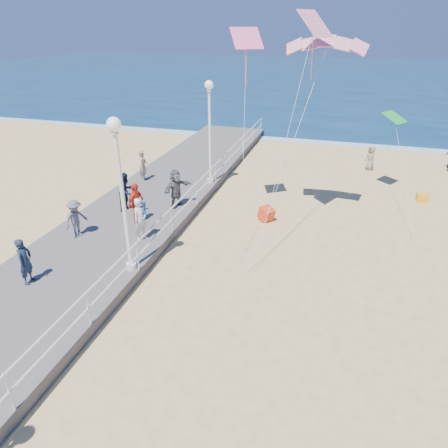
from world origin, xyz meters
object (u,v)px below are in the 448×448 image
(toddler_held, at_px, (145,210))
(spectator_6, at_px, (143,165))
(spectator_3, at_px, (136,203))
(lamp_post_mid, at_px, (121,182))
(spectator_0, at_px, (25,261))
(lamp_post_far, at_px, (210,122))
(woman_holding_toddler, at_px, (141,219))
(beach_walker_c, at_px, (371,158))
(spectator_5, at_px, (176,188))
(beach_chair_left, at_px, (422,198))
(spectator_2, at_px, (76,218))
(box_kite, at_px, (266,215))
(spectator_7, at_px, (126,191))

(toddler_held, bearing_deg, spectator_6, 47.96)
(spectator_3, relative_size, spectator_6, 1.06)
(lamp_post_mid, distance_m, spectator_0, 4.14)
(lamp_post_far, bearing_deg, woman_holding_toddler, -94.90)
(spectator_0, height_order, beach_walker_c, spectator_0)
(spectator_5, bearing_deg, woman_holding_toddler, -157.40)
(spectator_5, distance_m, beach_chair_left, 12.56)
(spectator_2, distance_m, spectator_3, 2.52)
(woman_holding_toddler, height_order, box_kite, woman_holding_toddler)
(toddler_held, height_order, spectator_3, spectator_3)
(woman_holding_toddler, xyz_separation_m, spectator_0, (-2.26, -3.78, -0.07))
(spectator_0, bearing_deg, beach_chair_left, -57.72)
(spectator_2, relative_size, beach_chair_left, 2.87)
(lamp_post_far, relative_size, spectator_3, 2.95)
(spectator_7, bearing_deg, spectator_3, -128.69)
(beach_walker_c, bearing_deg, box_kite, -60.91)
(lamp_post_mid, relative_size, spectator_2, 3.37)
(lamp_post_far, relative_size, spectator_0, 3.26)
(box_kite, bearing_deg, lamp_post_mid, -169.99)
(toddler_held, height_order, spectator_2, toddler_held)
(spectator_3, distance_m, spectator_7, 1.53)
(spectator_3, bearing_deg, lamp_post_far, -8.58)
(lamp_post_mid, xyz_separation_m, spectator_7, (-2.58, 4.49, -2.36))
(spectator_0, relative_size, beach_walker_c, 1.09)
(spectator_7, bearing_deg, beach_walker_c, -39.61)
(spectator_6, bearing_deg, spectator_2, 172.16)
(beach_chair_left, bearing_deg, spectator_2, -148.04)
(spectator_5, relative_size, beach_chair_left, 3.30)
(toddler_held, distance_m, spectator_5, 3.30)
(lamp_post_far, bearing_deg, spectator_3, -105.07)
(beach_chair_left, bearing_deg, spectator_6, -171.51)
(spectator_2, bearing_deg, spectator_3, -27.32)
(toddler_held, distance_m, spectator_3, 1.64)
(spectator_0, distance_m, spectator_3, 5.31)
(spectator_3, bearing_deg, woman_holding_toddler, -139.49)
(spectator_7, bearing_deg, lamp_post_far, -22.67)
(woman_holding_toddler, distance_m, spectator_6, 6.92)
(spectator_3, xyz_separation_m, spectator_5, (0.99, 2.08, 0.01))
(toddler_held, relative_size, beach_walker_c, 0.51)
(beach_chair_left, bearing_deg, spectator_7, -156.29)
(lamp_post_mid, relative_size, spectator_7, 2.96)
(lamp_post_mid, bearing_deg, spectator_0, -148.62)
(spectator_0, height_order, spectator_6, spectator_6)
(spectator_2, distance_m, beach_walker_c, 17.78)
(lamp_post_mid, xyz_separation_m, spectator_2, (-3.25, 1.57, -2.47))
(beach_walker_c, bearing_deg, spectator_6, -94.24)
(spectator_5, relative_size, box_kite, 3.02)
(spectator_3, relative_size, beach_walker_c, 1.20)
(spectator_7, xyz_separation_m, box_kite, (6.30, 1.42, -1.00))
(spectator_3, xyz_separation_m, beach_walker_c, (10.00, 11.53, -0.55))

